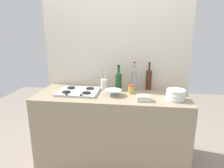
{
  "coord_description": "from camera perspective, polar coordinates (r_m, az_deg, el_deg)",
  "views": [
    {
      "loc": [
        0.3,
        -2.29,
        1.66
      ],
      "look_at": [
        0.0,
        0.0,
        1.02
      ],
      "focal_mm": 32.54,
      "sensor_mm": 36.0,
      "label": 1
    }
  ],
  "objects": [
    {
      "name": "counter_block",
      "position": [
        2.61,
        0.0,
        -12.16
      ],
      "size": [
        1.8,
        0.7,
        0.9
      ],
      "primitive_type": "cube",
      "color": "tan",
      "rests_on": "ground"
    },
    {
      "name": "stovetop_hob",
      "position": [
        2.51,
        -9.37,
        -2.06
      ],
      "size": [
        0.49,
        0.4,
        0.04
      ],
      "color": "#B2B2B7",
      "rests_on": "counter_block"
    },
    {
      "name": "condiment_jar_front",
      "position": [
        2.43,
        5.35,
        -1.45
      ],
      "size": [
        0.07,
        0.07,
        0.11
      ],
      "color": "gold",
      "rests_on": "counter_block"
    },
    {
      "name": "ground_plane",
      "position": [
        2.84,
        0.0,
        -20.22
      ],
      "size": [
        6.0,
        6.0,
        0.0
      ],
      "primitive_type": "plane",
      "color": "gray",
      "rests_on": "ground"
    },
    {
      "name": "wine_bottle_leftmost",
      "position": [
        2.54,
        1.86,
        0.97
      ],
      "size": [
        0.08,
        0.08,
        0.32
      ],
      "color": "#19471E",
      "rests_on": "counter_block"
    },
    {
      "name": "wine_bottle_mid_right",
      "position": [
        2.56,
        6.22,
        1.52
      ],
      "size": [
        0.07,
        0.07,
        0.36
      ],
      "color": "gray",
      "rests_on": "counter_block"
    },
    {
      "name": "butter_dish",
      "position": [
        2.21,
        8.81,
        -4.0
      ],
      "size": [
        0.16,
        0.11,
        0.06
      ],
      "primitive_type": "cube",
      "rotation": [
        0.0,
        0.0,
        0.09
      ],
      "color": "silver",
      "rests_on": "counter_block"
    },
    {
      "name": "utensil_crock",
      "position": [
        2.57,
        -2.21,
        -0.03
      ],
      "size": [
        0.08,
        0.08,
        0.28
      ],
      "color": "silver",
      "rests_on": "counter_block"
    },
    {
      "name": "wine_bottle_mid_left",
      "position": [
        2.61,
        10.3,
        1.47
      ],
      "size": [
        0.07,
        0.07,
        0.35
      ],
      "color": "#472314",
      "rests_on": "counter_block"
    },
    {
      "name": "mixing_bowl",
      "position": [
        2.36,
        0.33,
        -2.34
      ],
      "size": [
        0.2,
        0.2,
        0.07
      ],
      "color": "silver",
      "rests_on": "counter_block"
    },
    {
      "name": "backsplash_panel",
      "position": [
        2.72,
        1.06,
        6.75
      ],
      "size": [
        1.9,
        0.06,
        2.49
      ],
      "primitive_type": "cube",
      "color": "beige",
      "rests_on": "ground"
    },
    {
      "name": "plate_stack",
      "position": [
        2.31,
        17.45,
        -2.91
      ],
      "size": [
        0.21,
        0.21,
        0.12
      ],
      "color": "white",
      "rests_on": "counter_block"
    }
  ]
}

